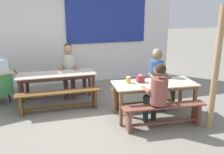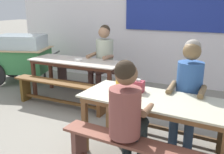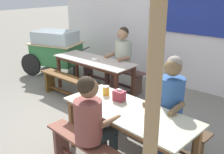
# 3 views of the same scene
# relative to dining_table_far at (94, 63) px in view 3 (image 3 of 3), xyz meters

# --- Properties ---
(ground_plane) EXTENTS (40.00, 40.00, 0.00)m
(ground_plane) POSITION_rel_dining_table_far_xyz_m (0.63, -1.02, -0.66)
(ground_plane) COLOR gray
(backdrop_wall) EXTENTS (6.25, 0.23, 2.95)m
(backdrop_wall) POSITION_rel_dining_table_far_xyz_m (0.67, 1.59, 0.89)
(backdrop_wall) COLOR white
(backdrop_wall) RESTS_ON ground_plane
(dining_table_far) EXTENTS (1.81, 0.66, 0.74)m
(dining_table_far) POSITION_rel_dining_table_far_xyz_m (0.00, 0.00, 0.00)
(dining_table_far) COLOR #BFB0A3
(dining_table_far) RESTS_ON ground_plane
(dining_table_near) EXTENTS (1.76, 0.84, 0.74)m
(dining_table_near) POSITION_rel_dining_table_far_xyz_m (1.87, -1.33, 0.00)
(dining_table_near) COLOR beige
(dining_table_near) RESTS_ON ground_plane
(bench_far_back) EXTENTS (1.70, 0.33, 0.47)m
(bench_far_back) POSITION_rel_dining_table_far_xyz_m (0.01, 0.53, -0.35)
(bench_far_back) COLOR brown
(bench_far_back) RESTS_ON ground_plane
(bench_far_front) EXTENTS (1.84, 0.28, 0.47)m
(bench_far_front) POSITION_rel_dining_table_far_xyz_m (-0.01, -0.53, -0.34)
(bench_far_front) COLOR brown
(bench_far_front) RESTS_ON ground_plane
(bench_near_back) EXTENTS (1.62, 0.39, 0.47)m
(bench_near_back) POSITION_rel_dining_table_far_xyz_m (1.92, -0.80, -0.35)
(bench_near_back) COLOR brown
(bench_near_back) RESTS_ON ground_plane
(food_cart) EXTENTS (1.71, 1.22, 1.09)m
(food_cart) POSITION_rel_dining_table_far_xyz_m (-1.65, 0.33, -0.01)
(food_cart) COLOR #3B8648
(food_cart) RESTS_ON ground_plane
(person_center_facing) EXTENTS (0.49, 0.60, 1.37)m
(person_center_facing) POSITION_rel_dining_table_far_xyz_m (0.34, 0.46, 0.12)
(person_center_facing) COLOR #4E312C
(person_center_facing) RESTS_ON ground_plane
(person_right_near_table) EXTENTS (0.44, 0.53, 1.35)m
(person_right_near_table) POSITION_rel_dining_table_far_xyz_m (2.16, -0.88, 0.12)
(person_right_near_table) COLOR #283A50
(person_right_near_table) RESTS_ON ground_plane
(person_near_front) EXTENTS (0.43, 0.54, 1.27)m
(person_near_front) POSITION_rel_dining_table_far_xyz_m (1.70, -1.78, 0.07)
(person_near_front) COLOR #212A2B
(person_near_front) RESTS_ON ground_plane
(tissue_box) EXTENTS (0.14, 0.11, 0.16)m
(tissue_box) POSITION_rel_dining_table_far_xyz_m (1.62, -1.19, 0.15)
(tissue_box) COLOR #942F3B
(tissue_box) RESTS_ON dining_table_near
(condiment_jar) EXTENTS (0.09, 0.09, 0.13)m
(condiment_jar) POSITION_rel_dining_table_far_xyz_m (1.36, -1.17, 0.14)
(condiment_jar) COLOR gold
(condiment_jar) RESTS_ON dining_table_near
(soup_bowl) EXTENTS (0.13, 0.13, 0.04)m
(soup_bowl) POSITION_rel_dining_table_far_xyz_m (0.07, -0.03, 0.10)
(soup_bowl) COLOR silver
(soup_bowl) RESTS_ON dining_table_far
(wooden_support_post) EXTENTS (0.11, 0.11, 2.27)m
(wooden_support_post) POSITION_rel_dining_table_far_xyz_m (2.66, -2.13, 0.47)
(wooden_support_post) COLOR #A68258
(wooden_support_post) RESTS_ON ground_plane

